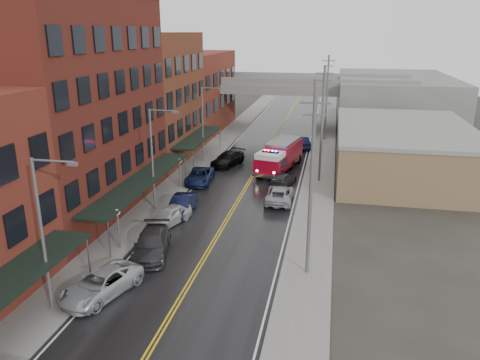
{
  "coord_description": "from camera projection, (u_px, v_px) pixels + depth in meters",
  "views": [
    {
      "loc": [
        8.28,
        -12.6,
        15.25
      ],
      "look_at": [
        0.76,
        24.78,
        3.0
      ],
      "focal_mm": 35.0,
      "sensor_mm": 36.0,
      "label": 1
    }
  ],
  "objects": [
    {
      "name": "street_lamp_0",
      "position": [
        45.0,
        227.0,
        25.09
      ],
      "size": [
        2.64,
        0.22,
        9.0
      ],
      "color": "#59595B",
      "rests_on": "ground"
    },
    {
      "name": "curb_right",
      "position": [
        300.0,
        196.0,
        44.89
      ],
      "size": [
        0.3,
        160.0,
        0.15
      ],
      "primitive_type": "cube",
      "color": "gray",
      "rests_on": "ground"
    },
    {
      "name": "utility_pole_0",
      "position": [
        311.0,
        183.0,
        28.7
      ],
      "size": [
        1.8,
        0.24,
        12.0
      ],
      "color": "#59595B",
      "rests_on": "ground"
    },
    {
      "name": "brick_building_far",
      "position": [
        194.0,
        92.0,
        72.77
      ],
      "size": [
        9.0,
        20.0,
        12.0
      ],
      "primitive_type": "cube",
      "color": "maroon",
      "rests_on": "ground"
    },
    {
      "name": "awning_2",
      "position": [
        199.0,
        137.0,
        56.27
      ],
      "size": [
        2.6,
        13.0,
        3.09
      ],
      "color": "black",
      "rests_on": "ground"
    },
    {
      "name": "parked_car_left_5",
      "position": [
        182.0,
        205.0,
        40.63
      ],
      "size": [
        1.71,
        4.76,
        1.56
      ],
      "primitive_type": "imported",
      "rotation": [
        0.0,
        0.0,
        -0.01
      ],
      "color": "black",
      "rests_on": "ground"
    },
    {
      "name": "globe_lamp_2",
      "position": [
        180.0,
        167.0,
        46.47
      ],
      "size": [
        0.44,
        0.44,
        3.12
      ],
      "color": "#59595B",
      "rests_on": "ground"
    },
    {
      "name": "sidewalk_left",
      "position": [
        172.0,
        187.0,
        47.33
      ],
      "size": [
        3.0,
        160.0,
        0.15
      ],
      "primitive_type": "cube",
      "color": "slate",
      "rests_on": "ground"
    },
    {
      "name": "parked_car_left_6",
      "position": [
        200.0,
        176.0,
        48.7
      ],
      "size": [
        2.89,
        5.52,
        1.48
      ],
      "primitive_type": "imported",
      "rotation": [
        0.0,
        0.0,
        0.08
      ],
      "color": "#111A42",
      "rests_on": "ground"
    },
    {
      "name": "right_far_block",
      "position": [
        393.0,
        100.0,
        78.71
      ],
      "size": [
        18.0,
        30.0,
        8.0
      ],
      "primitive_type": "cube",
      "color": "slate",
      "rests_on": "ground"
    },
    {
      "name": "parked_car_left_4",
      "position": [
        169.0,
        215.0,
        38.33
      ],
      "size": [
        3.15,
        4.76,
        1.51
      ],
      "primitive_type": "imported",
      "rotation": [
        0.0,
        0.0,
        -0.34
      ],
      "color": "#B5B5B5",
      "rests_on": "ground"
    },
    {
      "name": "awning_1",
      "position": [
        141.0,
        181.0,
        39.94
      ],
      "size": [
        2.6,
        18.0,
        3.09
      ],
      "color": "black",
      "rests_on": "ground"
    },
    {
      "name": "street_lamp_1",
      "position": [
        155.0,
        153.0,
        40.02
      ],
      "size": [
        2.64,
        0.22,
        9.0
      ],
      "color": "#59595B",
      "rests_on": "ground"
    },
    {
      "name": "street_lamp_2",
      "position": [
        205.0,
        120.0,
        54.95
      ],
      "size": [
        2.64,
        0.22,
        9.0
      ],
      "color": "#59595B",
      "rests_on": "ground"
    },
    {
      "name": "utility_pole_2",
      "position": [
        327.0,
        96.0,
        66.03
      ],
      "size": [
        1.8,
        0.24,
        12.0
      ],
      "color": "#59595B",
      "rests_on": "ground"
    },
    {
      "name": "parked_car_right_0",
      "position": [
        280.0,
        194.0,
        43.36
      ],
      "size": [
        2.52,
        5.29,
        1.46
      ],
      "primitive_type": "imported",
      "rotation": [
        0.0,
        0.0,
        3.16
      ],
      "color": "#999BA0",
      "rests_on": "ground"
    },
    {
      "name": "parked_car_right_1",
      "position": [
        283.0,
        179.0,
        47.96
      ],
      "size": [
        2.77,
        4.84,
        1.32
      ],
      "primitive_type": "imported",
      "rotation": [
        0.0,
        0.0,
        2.93
      ],
      "color": "#28272A",
      "rests_on": "ground"
    },
    {
      "name": "utility_pole_1",
      "position": [
        322.0,
        123.0,
        47.36
      ],
      "size": [
        1.8,
        0.24,
        12.0
      ],
      "color": "#59595B",
      "rests_on": "ground"
    },
    {
      "name": "tan_building",
      "position": [
        402.0,
        151.0,
        51.54
      ],
      "size": [
        14.0,
        22.0,
        5.0
      ],
      "primitive_type": "cube",
      "color": "#8D6E4C",
      "rests_on": "ground"
    },
    {
      "name": "parked_car_right_2",
      "position": [
        293.0,
        152.0,
        58.05
      ],
      "size": [
        2.05,
        4.96,
        1.68
      ],
      "primitive_type": "imported",
      "rotation": [
        0.0,
        0.0,
        3.16
      ],
      "color": "silver",
      "rests_on": "ground"
    },
    {
      "name": "sidewalk_right",
      "position": [
        318.0,
        197.0,
        44.58
      ],
      "size": [
        3.0,
        160.0,
        0.15
      ],
      "primitive_type": "cube",
      "color": "slate",
      "rests_on": "ground"
    },
    {
      "name": "parked_car_left_2",
      "position": [
        101.0,
        284.0,
        27.97
      ],
      "size": [
        4.06,
        5.98,
        1.52
      ],
      "primitive_type": "imported",
      "rotation": [
        0.0,
        0.0,
        -0.31
      ],
      "color": "#AAAEB2",
      "rests_on": "ground"
    },
    {
      "name": "fire_truck",
      "position": [
        279.0,
        155.0,
        52.74
      ],
      "size": [
        5.0,
        9.28,
        3.24
      ],
      "rotation": [
        0.0,
        0.0,
        -0.21
      ],
      "color": "maroon",
      "rests_on": "ground"
    },
    {
      "name": "curb_left",
      "position": [
        188.0,
        188.0,
        47.02
      ],
      "size": [
        0.3,
        160.0,
        0.15
      ],
      "primitive_type": "cube",
      "color": "gray",
      "rests_on": "ground"
    },
    {
      "name": "road",
      "position": [
        243.0,
        193.0,
        45.97
      ],
      "size": [
        11.0,
        160.0,
        0.02
      ],
      "primitive_type": "cube",
      "color": "black",
      "rests_on": "ground"
    },
    {
      "name": "parked_car_left_3",
      "position": [
        152.0,
        244.0,
        33.09
      ],
      "size": [
        3.48,
        6.0,
        1.64
      ],
      "primitive_type": "imported",
      "rotation": [
        0.0,
        0.0,
        0.22
      ],
      "color": "#2B2A2D",
      "rests_on": "ground"
    },
    {
      "name": "overpass",
      "position": [
        282.0,
        91.0,
        74.01
      ],
      "size": [
        40.0,
        10.0,
        7.5
      ],
      "color": "slate",
      "rests_on": "ground"
    },
    {
      "name": "brick_building_b",
      "position": [
        72.0,
        108.0,
        39.19
      ],
      "size": [
        9.0,
        20.0,
        18.0
      ],
      "primitive_type": "cube",
      "color": "#4E1E14",
      "rests_on": "ground"
    },
    {
      "name": "parked_car_left_7",
      "position": [
        228.0,
        159.0,
        54.93
      ],
      "size": [
        3.72,
        5.94,
        1.6
      ],
      "primitive_type": "imported",
      "rotation": [
        0.0,
        0.0,
        -0.29
      ],
      "color": "black",
      "rests_on": "ground"
    },
    {
      "name": "globe_lamp_1",
      "position": [
        118.0,
        220.0,
        33.4
      ],
      "size": [
        0.44,
        0.44,
        3.12
      ],
      "color": "#59595B",
      "rests_on": "ground"
    },
    {
      "name": "parked_car_right_3",
      "position": [
        301.0,
        142.0,
        63.02
      ],
      "size": [
        3.08,
        5.28,
        1.65
      ],
      "primitive_type": "imported",
      "rotation": [
        0.0,
        0.0,
        3.43
      ],
      "color": "black",
      "rests_on": "ground"
    },
    {
      "name": "brick_building_c",
      "position": [
        151.0,
        98.0,
        55.98
      ],
      "size": [
        9.0,
        15.0,
        15.0
      ],
      "primitive_type": "cube",
      "color": "#5C2D1B",
      "rests_on": "ground"
    }
  ]
}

